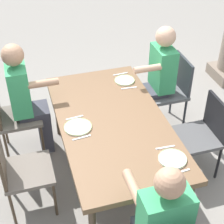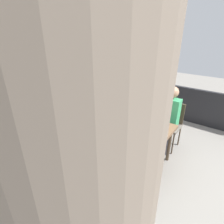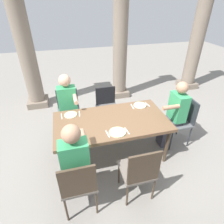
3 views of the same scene
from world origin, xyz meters
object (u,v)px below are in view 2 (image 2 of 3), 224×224
chair_west_north (120,174)px  plate_1 (128,114)px  chair_mid_north (78,154)px  dining_table (119,124)px  diner_man_white (128,156)px  diner_woman_green (75,109)px  plate_0 (141,140)px  chair_head_east (70,112)px  diner_guest_third (168,118)px  chair_mid_south (137,113)px  plate_2 (81,118)px  chair_west_south (171,122)px

chair_west_north → plate_1: chair_west_north is taller
chair_mid_north → plate_1: 1.27m
dining_table → diner_man_white: 0.97m
chair_west_north → diner_man_white: diner_man_white is taller
diner_woman_green → diner_man_white: bearing=158.3°
plate_1 → plate_0: bearing=134.2°
chair_mid_north → chair_head_east: bearing=-37.0°
plate_0 → dining_table: bearing=-27.1°
diner_guest_third → plate_0: size_ratio=5.96×
diner_guest_third → chair_mid_south: bearing=-13.4°
plate_0 → plate_2: 1.26m
dining_table → diner_man_white: diner_man_white is taller
chair_mid_south → plate_0: bearing=121.8°
chair_head_east → plate_0: (-1.98, 0.32, 0.21)m
plate_1 → chair_head_east: bearing=13.9°
plate_0 → plate_2: (1.26, 0.00, -0.00)m
plate_2 → plate_1: bearing=-133.6°
chair_mid_south → diner_guest_third: diner_guest_third is taller
dining_table → chair_west_south: 1.13m
chair_west_south → diner_guest_third: size_ratio=0.71×
chair_head_east → plate_1: (-1.34, -0.33, 0.21)m
diner_woman_green → chair_mid_south: bearing=-137.7°
dining_table → plate_0: bearing=152.9°
chair_head_east → plate_0: chair_head_east is taller
chair_west_south → plate_1: chair_west_south is taller
diner_guest_third → plate_0: 1.06m
diner_woman_green → plate_0: bearing=169.6°
chair_head_east → diner_woman_green: size_ratio=0.73×
diner_man_white → plate_1: diner_man_white is taller
chair_west_north → plate_2: size_ratio=3.78×
dining_table → diner_man_white: size_ratio=1.43×
chair_west_south → diner_guest_third: bearing=89.1°
chair_west_north → chair_head_east: chair_head_east is taller
chair_head_east → plate_2: 0.81m
chair_mid_north → chair_mid_south: chair_mid_south is taller
chair_mid_north → plate_2: (0.49, -0.58, 0.25)m
dining_table → chair_west_south: chair_west_south is taller
chair_west_south → dining_table: bearing=54.4°
chair_west_south → chair_mid_south: 0.79m
chair_west_north → diner_guest_third: bearing=-89.9°
chair_mid_south → diner_woman_green: 1.37m
chair_mid_south → diner_woman_green: bearing=42.3°
dining_table → plate_1: plate_1 is taller
diner_guest_third → plate_1: 0.77m
plate_0 → plate_2: size_ratio=0.93×
chair_west_north → diner_guest_third: size_ratio=0.68×
dining_table → chair_mid_north: chair_mid_north is taller
chair_head_east → diner_guest_third: 2.13m
chair_mid_north → diner_woman_green: diner_woman_green is taller
dining_table → chair_mid_south: (0.14, -0.92, -0.15)m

